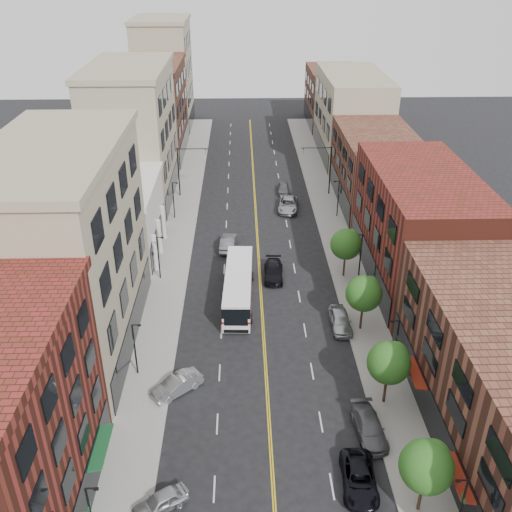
{
  "coord_description": "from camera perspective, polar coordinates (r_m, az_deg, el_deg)",
  "views": [
    {
      "loc": [
        -1.87,
        -30.43,
        32.22
      ],
      "look_at": [
        -0.54,
        19.82,
        5.0
      ],
      "focal_mm": 40.0,
      "sensor_mm": 36.0,
      "label": 1
    }
  ],
  "objects": [
    {
      "name": "lamp_r_1",
      "position": [
        49.97,
        13.81,
        -8.36
      ],
      "size": [
        0.81,
        0.55,
        5.05
      ],
      "color": "black",
      "rests_on": "sidewalk_right"
    },
    {
      "name": "car_angle_b",
      "position": [
        48.24,
        -7.91,
        -12.65
      ],
      "size": [
        4.38,
        4.02,
        1.46
      ],
      "primitive_type": "imported",
      "rotation": [
        0.0,
        0.0,
        -0.87
      ],
      "color": "#AFB1B7",
      "rests_on": "ground"
    },
    {
      "name": "bldg_l_far_c",
      "position": [
        119.49,
        -9.18,
        17.38
      ],
      "size": [
        10.0,
        16.0,
        20.0
      ],
      "primitive_type": "cube",
      "color": "gray",
      "rests_on": "ground"
    },
    {
      "name": "signal_mast_right",
      "position": [
        84.02,
        6.97,
        9.07
      ],
      "size": [
        4.49,
        0.18,
        7.2
      ],
      "color": "black",
      "rests_on": "sidewalk_right"
    },
    {
      "name": "bldg_r_near",
      "position": [
        44.98,
        24.22,
        -11.82
      ],
      "size": [
        10.0,
        26.0,
        10.0
      ],
      "primitive_type": "cube",
      "color": "brown",
      "rests_on": "ground"
    },
    {
      "name": "sidewalk_left",
      "position": [
        73.35,
        -7.73,
        2.17
      ],
      "size": [
        4.0,
        110.0,
        0.15
      ],
      "primitive_type": "cube",
      "color": "gray",
      "rests_on": "ground"
    },
    {
      "name": "bldg_l_far_a",
      "position": [
        83.18,
        -12.18,
        11.6
      ],
      "size": [
        10.0,
        20.0,
        18.0
      ],
      "primitive_type": "cube",
      "color": "gray",
      "rests_on": "ground"
    },
    {
      "name": "bldg_r_far_b",
      "position": [
        101.44,
        9.53,
        13.66
      ],
      "size": [
        10.0,
        22.0,
        14.0
      ],
      "primitive_type": "cube",
      "color": "gray",
      "rests_on": "ground"
    },
    {
      "name": "city_bus",
      "position": [
        58.42,
        -1.77,
        -2.92
      ],
      "size": [
        3.3,
        12.36,
        3.15
      ],
      "rotation": [
        0.0,
        0.0,
        -0.04
      ],
      "color": "white",
      "rests_on": "ground"
    },
    {
      "name": "lamp_r_2",
      "position": [
        63.11,
        10.39,
        0.32
      ],
      "size": [
        0.81,
        0.55,
        5.05
      ],
      "color": "black",
      "rests_on": "sidewalk_right"
    },
    {
      "name": "car_parked_far",
      "position": [
        55.55,
        8.42,
        -6.37
      ],
      "size": [
        1.97,
        4.71,
        1.59
      ],
      "primitive_type": "imported",
      "rotation": [
        0.0,
        0.0,
        0.02
      ],
      "color": "#B0B3B8",
      "rests_on": "ground"
    },
    {
      "name": "lamp_l_1",
      "position": [
        49.14,
        -12.0,
        -8.83
      ],
      "size": [
        0.81,
        0.55,
        5.05
      ],
      "color": "black",
      "rests_on": "sidewalk_left"
    },
    {
      "name": "car_lane_a",
      "position": [
        63.0,
        1.76,
        -1.55
      ],
      "size": [
        2.32,
        5.21,
        1.49
      ],
      "primitive_type": "imported",
      "rotation": [
        0.0,
        0.0,
        -0.05
      ],
      "color": "black",
      "rests_on": "ground"
    },
    {
      "name": "lamp_r_3",
      "position": [
        77.33,
        8.19,
        5.91
      ],
      "size": [
        0.81,
        0.55,
        5.05
      ],
      "color": "black",
      "rests_on": "sidewalk_right"
    },
    {
      "name": "car_parked_near",
      "position": [
        41.85,
        10.28,
        -21.06
      ],
      "size": [
        2.61,
        5.13,
        1.39
      ],
      "primitive_type": "imported",
      "rotation": [
        0.0,
        0.0,
        -0.06
      ],
      "color": "black",
      "rests_on": "ground"
    },
    {
      "name": "bldg_r_far_a",
      "position": [
        82.38,
        11.95,
        8.52
      ],
      "size": [
        10.0,
        20.0,
        10.0
      ],
      "primitive_type": "cube",
      "color": "brown",
      "rests_on": "ground"
    },
    {
      "name": "sidewalk_right",
      "position": [
        73.86,
        7.9,
        2.35
      ],
      "size": [
        4.0,
        110.0,
        0.15
      ],
      "primitive_type": "cube",
      "color": "gray",
      "rests_on": "ground"
    },
    {
      "name": "car_lane_b",
      "position": [
        79.67,
        3.23,
        5.17
      ],
      "size": [
        3.39,
        6.1,
        1.61
      ],
      "primitive_type": "imported",
      "rotation": [
        0.0,
        0.0,
        -0.13
      ],
      "color": "#999BA0",
      "rests_on": "ground"
    },
    {
      "name": "lamp_l_2",
      "position": [
        62.45,
        -9.69,
        0.07
      ],
      "size": [
        0.81,
        0.55,
        5.05
      ],
      "color": "black",
      "rests_on": "sidewalk_left"
    },
    {
      "name": "lamp_l_3",
      "position": [
        76.8,
        -8.23,
        5.75
      ],
      "size": [
        0.81,
        0.55,
        5.05
      ],
      "color": "black",
      "rests_on": "sidewalk_left"
    },
    {
      "name": "signal_mast_left",
      "position": [
        83.56,
        -7.28,
        8.94
      ],
      "size": [
        4.49,
        0.18,
        7.2
      ],
      "color": "black",
      "rests_on": "sidewalk_left"
    },
    {
      "name": "bldg_l_white",
      "position": [
        69.27,
        -14.02,
        3.51
      ],
      "size": [
        10.0,
        14.0,
        8.0
      ],
      "primitive_type": "cube",
      "color": "silver",
      "rests_on": "ground"
    },
    {
      "name": "bldg_l_tanoffice",
      "position": [
        51.52,
        -18.41,
        0.07
      ],
      "size": [
        10.0,
        22.0,
        18.0
      ],
      "primitive_type": "cube",
      "color": "gray",
      "rests_on": "ground"
    },
    {
      "name": "lamp_r_0",
      "position": [
        39.03,
        19.81,
        -22.42
      ],
      "size": [
        0.81,
        0.55,
        5.05
      ],
      "color": "black",
      "rests_on": "sidewalk_right"
    },
    {
      "name": "bldg_r_far_c",
      "position": [
        120.94,
        7.78,
        15.42
      ],
      "size": [
        10.0,
        18.0,
        11.0
      ],
      "primitive_type": "cube",
      "color": "brown",
      "rests_on": "ground"
    },
    {
      "name": "ground",
      "position": [
        44.36,
        1.45,
        -18.16
      ],
      "size": [
        220.0,
        220.0,
        0.0
      ],
      "primitive_type": "plane",
      "color": "black",
      "rests_on": "ground"
    },
    {
      "name": "tree_r_3",
      "position": [
        62.34,
        9.06,
        1.27
      ],
      "size": [
        3.4,
        3.4,
        5.59
      ],
      "color": "black",
      "rests_on": "sidewalk_right"
    },
    {
      "name": "car_angle_a",
      "position": [
        40.66,
        -9.52,
        -23.08
      ],
      "size": [
        3.96,
        3.25,
        1.27
      ],
      "primitive_type": "imported",
      "rotation": [
        0.0,
        0.0,
        -1.01
      ],
      "color": "#AEB2B6",
      "rests_on": "ground"
    },
    {
      "name": "bldg_r_mid",
      "position": [
        63.29,
        16.0,
        2.8
      ],
      "size": [
        10.0,
        22.0,
        12.0
      ],
      "primitive_type": "cube",
      "color": "#5B2318",
      "rests_on": "ground"
    },
    {
      "name": "tree_r_2",
      "position": [
        53.82,
        10.82,
        -3.6
      ],
      "size": [
        3.4,
        3.4,
        5.59
      ],
      "color": "black",
      "rests_on": "sidewalk_right"
    },
    {
      "name": "tree_r_1",
      "position": [
        45.89,
        13.24,
        -10.22
      ],
      "size": [
        3.4,
        3.4,
        5.59
      ],
      "color": "black",
      "rests_on": "sidewalk_right"
    },
    {
      "name": "car_lane_c",
      "position": [
        85.5,
        2.76,
        6.77
      ],
      "size": [
        1.97,
        4.24,
        1.41
      ],
      "primitive_type": "imported",
      "rotation": [
        0.0,
        0.0,
        -0.08
      ],
      "color": "#4E4F54",
      "rests_on": "ground"
    },
    {
      "name": "tree_r_0",
      "position": [
        38.94,
        16.78,
        -19.35
      ],
      "size": [
        3.4,
        3.4,
        5.59
      ],
      "color": "black",
      "rests_on": "sidewalk_right"
    },
    {
      "name": "bldg_l_far_b",
      "position": [
        102.61,
        -10.26,
        14.06
      ],
      "size": [
        10.0,
        20.0,
        15.0
      ],
      "primitive_type": "cube",
      "color": "brown",
      "rests_on": "ground"
    },
    {
      "name": "car_parked_mid",
      "position": [
        45.19,
        11.24,
        -16.47
      ],
      "size": [
        2.41,
        5.1,
        1.44
      ],
      "primitive_type": "imported",
      "rotation": [
        0.0,
        0.0,
        0.08
      ],
      "color": "#55555A",
      "rests_on": "ground"
    },
    {
      "name": "car_lane_behind",
      "position": [
        69.11,
        -2.79,
        1.36
      ],
      "size": [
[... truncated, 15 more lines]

